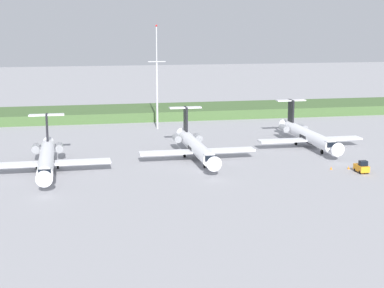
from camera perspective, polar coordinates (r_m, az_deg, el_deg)
ground_plane at (r=141.34m, az=-1.57°, el=0.29°), size 500.00×500.00×0.00m
grass_berm at (r=177.52m, az=-3.67°, el=2.94°), size 320.00×20.00×2.61m
regional_jet_nearest at (r=115.16m, az=-13.24°, el=-1.23°), size 22.81×31.00×9.00m
regional_jet_second at (r=122.34m, az=0.34°, el=-0.21°), size 22.81×31.00×9.00m
regional_jet_third at (r=136.76m, az=10.58°, el=0.82°), size 22.81×31.00×9.00m
antenna_mast at (r=155.94m, az=-3.24°, el=5.30°), size 4.40×0.50×26.00m
baggage_tug at (r=115.49m, az=15.36°, el=-2.08°), size 1.72×3.20×2.30m
safety_cone_front_marker at (r=116.76m, az=12.69°, el=-2.17°), size 0.44×0.44×0.55m
safety_cone_mid_marker at (r=117.79m, az=14.21°, el=-2.13°), size 0.44×0.44×0.55m
safety_cone_rear_marker at (r=119.27m, az=14.90°, el=-2.00°), size 0.44×0.44×0.55m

